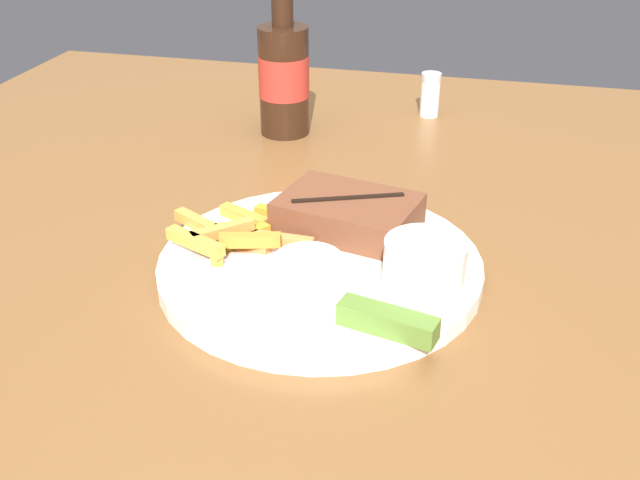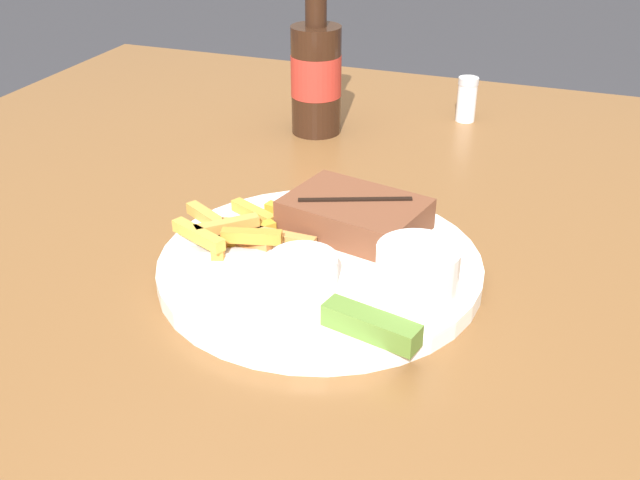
# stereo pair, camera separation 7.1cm
# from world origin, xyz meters

# --- Properties ---
(dining_table) EXTENTS (1.34, 1.37, 0.77)m
(dining_table) POSITION_xyz_m (0.00, 0.00, 0.70)
(dining_table) COLOR brown
(dining_table) RESTS_ON ground_plane
(dinner_plate) EXTENTS (0.31, 0.31, 0.02)m
(dinner_plate) POSITION_xyz_m (0.00, 0.00, 0.78)
(dinner_plate) COLOR white
(dinner_plate) RESTS_ON dining_table
(steak_portion) EXTENTS (0.15, 0.12, 0.04)m
(steak_portion) POSITION_xyz_m (0.01, 0.07, 0.80)
(steak_portion) COLOR brown
(steak_portion) RESTS_ON dinner_plate
(fries_pile) EXTENTS (0.16, 0.12, 0.02)m
(fries_pile) POSITION_xyz_m (-0.09, 0.01, 0.79)
(fries_pile) COLOR gold
(fries_pile) RESTS_ON dinner_plate
(coleslaw_cup) EXTENTS (0.07, 0.07, 0.05)m
(coleslaw_cup) POSITION_xyz_m (0.10, -0.04, 0.81)
(coleslaw_cup) COLOR white
(coleslaw_cup) RESTS_ON dinner_plate
(dipping_sauce_cup) EXTENTS (0.06, 0.06, 0.03)m
(dipping_sauce_cup) POSITION_xyz_m (-0.00, -0.04, 0.80)
(dipping_sauce_cup) COLOR silver
(dipping_sauce_cup) RESTS_ON dinner_plate
(pickle_spear) EXTENTS (0.09, 0.04, 0.02)m
(pickle_spear) POSITION_xyz_m (0.08, -0.10, 0.79)
(pickle_spear) COLOR #567A2D
(pickle_spear) RESTS_ON dinner_plate
(fork_utensil) EXTENTS (0.13, 0.05, 0.00)m
(fork_utensil) POSITION_xyz_m (-0.08, -0.02, 0.79)
(fork_utensil) COLOR #B7B7BC
(fork_utensil) RESTS_ON dinner_plate
(beer_bottle) EXTENTS (0.07, 0.07, 0.24)m
(beer_bottle) POSITION_xyz_m (-0.14, 0.36, 0.85)
(beer_bottle) COLOR black
(beer_bottle) RESTS_ON dining_table
(salt_shaker) EXTENTS (0.03, 0.03, 0.07)m
(salt_shaker) POSITION_xyz_m (0.05, 0.48, 0.80)
(salt_shaker) COLOR white
(salt_shaker) RESTS_ON dining_table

